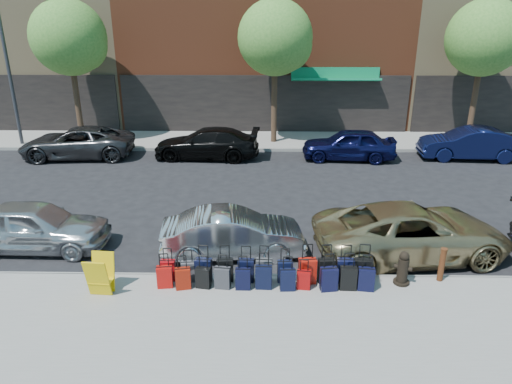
{
  "coord_description": "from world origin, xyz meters",
  "views": [
    {
      "loc": [
        -0.06,
        -14.78,
        6.3
      ],
      "look_at": [
        -0.28,
        -1.5,
        1.31
      ],
      "focal_mm": 32.0,
      "sensor_mm": 36.0,
      "label": 1
    }
  ],
  "objects_px": {
    "suitcase_front_5": "(264,270)",
    "streetlight": "(10,56)",
    "car_far_3": "(470,144)",
    "car_near_0": "(34,226)",
    "car_near_1": "(233,233)",
    "bollard": "(442,264)",
    "car_far_1": "(207,143)",
    "display_rack": "(100,275)",
    "car_near_2": "(411,232)",
    "car_far_0": "(77,143)",
    "car_far_2": "(349,144)",
    "tree_right": "(487,40)",
    "tree_left": "(72,40)",
    "fire_hydrant": "(403,269)",
    "tree_center": "(278,40)"
  },
  "relations": [
    {
      "from": "streetlight",
      "to": "car_far_3",
      "type": "height_order",
      "value": "streetlight"
    },
    {
      "from": "tree_center",
      "to": "streetlight",
      "type": "bearing_deg",
      "value": -177.02
    },
    {
      "from": "tree_center",
      "to": "tree_right",
      "type": "height_order",
      "value": "same"
    },
    {
      "from": "fire_hydrant",
      "to": "display_rack",
      "type": "distance_m",
      "value": 7.35
    },
    {
      "from": "car_far_3",
      "to": "suitcase_front_5",
      "type": "bearing_deg",
      "value": -36.25
    },
    {
      "from": "streetlight",
      "to": "car_far_1",
      "type": "height_order",
      "value": "streetlight"
    },
    {
      "from": "bollard",
      "to": "car_far_2",
      "type": "height_order",
      "value": "car_far_2"
    },
    {
      "from": "car_near_2",
      "to": "car_far_1",
      "type": "distance_m",
      "value": 12.02
    },
    {
      "from": "car_near_0",
      "to": "car_far_3",
      "type": "relative_size",
      "value": 0.91
    },
    {
      "from": "fire_hydrant",
      "to": "display_rack",
      "type": "xyz_separation_m",
      "value": [
        -7.33,
        -0.56,
        0.08
      ]
    },
    {
      "from": "tree_left",
      "to": "car_near_2",
      "type": "relative_size",
      "value": 1.34
    },
    {
      "from": "car_far_0",
      "to": "car_far_2",
      "type": "relative_size",
      "value": 1.22
    },
    {
      "from": "car_near_1",
      "to": "fire_hydrant",
      "type": "bearing_deg",
      "value": -118.03
    },
    {
      "from": "tree_center",
      "to": "streetlight",
      "type": "relative_size",
      "value": 0.91
    },
    {
      "from": "bollard",
      "to": "car_far_0",
      "type": "distance_m",
      "value": 17.73
    },
    {
      "from": "car_far_0",
      "to": "tree_right",
      "type": "bearing_deg",
      "value": 93.47
    },
    {
      "from": "tree_right",
      "to": "car_far_1",
      "type": "xyz_separation_m",
      "value": [
        -13.96,
        -2.78,
        -4.67
      ]
    },
    {
      "from": "tree_left",
      "to": "car_near_2",
      "type": "bearing_deg",
      "value": -42.04
    },
    {
      "from": "fire_hydrant",
      "to": "car_far_2",
      "type": "relative_size",
      "value": 0.2
    },
    {
      "from": "streetlight",
      "to": "car_near_1",
      "type": "bearing_deg",
      "value": -45.06
    },
    {
      "from": "tree_right",
      "to": "streetlight",
      "type": "bearing_deg",
      "value": -178.33
    },
    {
      "from": "tree_right",
      "to": "fire_hydrant",
      "type": "distance_m",
      "value": 17.0
    },
    {
      "from": "tree_right",
      "to": "car_near_2",
      "type": "distance_m",
      "value": 15.16
    },
    {
      "from": "bollard",
      "to": "car_far_1",
      "type": "bearing_deg",
      "value": 122.41
    },
    {
      "from": "tree_right",
      "to": "streetlight",
      "type": "distance_m",
      "value": 23.96
    },
    {
      "from": "tree_center",
      "to": "display_rack",
      "type": "xyz_separation_m",
      "value": [
        -4.56,
        -14.89,
        -4.78
      ]
    },
    {
      "from": "suitcase_front_5",
      "to": "streetlight",
      "type": "bearing_deg",
      "value": 138.11
    },
    {
      "from": "car_far_2",
      "to": "fire_hydrant",
      "type": "bearing_deg",
      "value": 1.44
    },
    {
      "from": "bollard",
      "to": "fire_hydrant",
      "type": "bearing_deg",
      "value": -171.11
    },
    {
      "from": "car_far_3",
      "to": "car_far_0",
      "type": "bearing_deg",
      "value": -85.49
    },
    {
      "from": "car_near_2",
      "to": "car_far_2",
      "type": "height_order",
      "value": "same"
    },
    {
      "from": "car_near_0",
      "to": "car_near_1",
      "type": "height_order",
      "value": "car_near_0"
    },
    {
      "from": "display_rack",
      "to": "car_near_2",
      "type": "height_order",
      "value": "car_near_2"
    },
    {
      "from": "tree_center",
      "to": "fire_hydrant",
      "type": "bearing_deg",
      "value": -79.07
    },
    {
      "from": "suitcase_front_5",
      "to": "car_near_2",
      "type": "bearing_deg",
      "value": 26.83
    },
    {
      "from": "bollard",
      "to": "car_far_0",
      "type": "xyz_separation_m",
      "value": [
        -13.57,
        11.41,
        0.14
      ]
    },
    {
      "from": "tree_left",
      "to": "car_far_0",
      "type": "height_order",
      "value": "tree_left"
    },
    {
      "from": "tree_right",
      "to": "bollard",
      "type": "bearing_deg",
      "value": -115.36
    },
    {
      "from": "car_near_0",
      "to": "car_far_2",
      "type": "bearing_deg",
      "value": -47.68
    },
    {
      "from": "streetlight",
      "to": "fire_hydrant",
      "type": "height_order",
      "value": "streetlight"
    },
    {
      "from": "streetlight",
      "to": "suitcase_front_5",
      "type": "relative_size",
      "value": 8.31
    },
    {
      "from": "streetlight",
      "to": "suitcase_front_5",
      "type": "height_order",
      "value": "streetlight"
    },
    {
      "from": "tree_left",
      "to": "display_rack",
      "type": "xyz_separation_m",
      "value": [
        5.94,
        -14.89,
        -4.78
      ]
    },
    {
      "from": "tree_center",
      "to": "car_near_1",
      "type": "distance_m",
      "value": 13.57
    },
    {
      "from": "streetlight",
      "to": "fire_hydrant",
      "type": "distance_m",
      "value": 21.58
    },
    {
      "from": "tree_center",
      "to": "suitcase_front_5",
      "type": "distance_m",
      "value": 15.13
    },
    {
      "from": "car_near_0",
      "to": "car_far_0",
      "type": "xyz_separation_m",
      "value": [
        -2.44,
        9.57,
        0.03
      ]
    },
    {
      "from": "suitcase_front_5",
      "to": "display_rack",
      "type": "relative_size",
      "value": 0.98
    },
    {
      "from": "car_far_0",
      "to": "car_far_1",
      "type": "relative_size",
      "value": 1.06
    },
    {
      "from": "tree_left",
      "to": "bollard",
      "type": "height_order",
      "value": "tree_left"
    }
  ]
}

